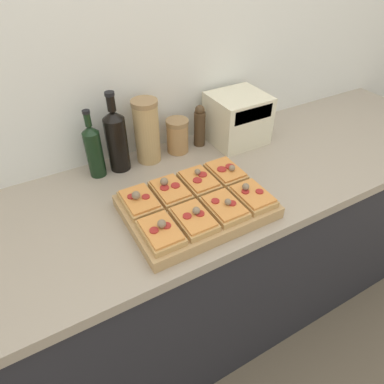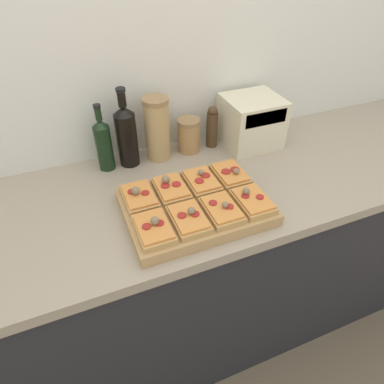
{
  "view_description": "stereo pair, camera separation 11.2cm",
  "coord_description": "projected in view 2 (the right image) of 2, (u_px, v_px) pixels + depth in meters",
  "views": [
    {
      "loc": [
        -0.47,
        -0.54,
        1.68
      ],
      "look_at": [
        -0.04,
        0.22,
        0.98
      ],
      "focal_mm": 32.0,
      "sensor_mm": 36.0,
      "label": 1
    },
    {
      "loc": [
        -0.37,
        -0.59,
        1.68
      ],
      "look_at": [
        -0.04,
        0.22,
        0.98
      ],
      "focal_mm": 32.0,
      "sensor_mm": 36.0,
      "label": 2
    }
  ],
  "objects": [
    {
      "name": "grain_jar_tall",
      "position": [
        157.0,
        129.0,
        1.32
      ],
      "size": [
        0.1,
        0.1,
        0.25
      ],
      "color": "tan",
      "rests_on": "kitchen_counter"
    },
    {
      "name": "wall_back",
      "position": [
        157.0,
        64.0,
        1.29
      ],
      "size": [
        6.0,
        0.06,
        2.5
      ],
      "color": "silver",
      "rests_on": "ground_plane"
    },
    {
      "name": "pizza_slice_back_midleft",
      "position": [
        171.0,
        188.0,
        1.15
      ],
      "size": [
        0.1,
        0.15,
        0.05
      ],
      "color": "tan",
      "rests_on": "cutting_board"
    },
    {
      "name": "cutting_board",
      "position": [
        195.0,
        207.0,
        1.13
      ],
      "size": [
        0.46,
        0.33,
        0.04
      ],
      "primitive_type": "cube",
      "color": "tan",
      "rests_on": "kitchen_counter"
    },
    {
      "name": "grain_jar_short",
      "position": [
        189.0,
        135.0,
        1.4
      ],
      "size": [
        0.09,
        0.09,
        0.14
      ],
      "color": "#AD7F4C",
      "rests_on": "kitchen_counter"
    },
    {
      "name": "pizza_slice_front_right",
      "position": [
        252.0,
        201.0,
        1.1
      ],
      "size": [
        0.1,
        0.15,
        0.05
      ],
      "color": "tan",
      "rests_on": "cutting_board"
    },
    {
      "name": "pizza_slice_back_left",
      "position": [
        139.0,
        197.0,
        1.11
      ],
      "size": [
        0.1,
        0.15,
        0.06
      ],
      "color": "tan",
      "rests_on": "cutting_board"
    },
    {
      "name": "pizza_slice_front_midright",
      "position": [
        222.0,
        210.0,
        1.06
      ],
      "size": [
        0.1,
        0.15,
        0.05
      ],
      "color": "tan",
      "rests_on": "cutting_board"
    },
    {
      "name": "olive_oil_bottle",
      "position": [
        104.0,
        144.0,
        1.27
      ],
      "size": [
        0.06,
        0.06,
        0.26
      ],
      "color": "black",
      "rests_on": "kitchen_counter"
    },
    {
      "name": "toaster_oven",
      "position": [
        251.0,
        122.0,
        1.42
      ],
      "size": [
        0.25,
        0.21,
        0.21
      ],
      "color": "beige",
      "rests_on": "kitchen_counter"
    },
    {
      "name": "pizza_slice_front_midleft",
      "position": [
        189.0,
        219.0,
        1.03
      ],
      "size": [
        0.1,
        0.15,
        0.05
      ],
      "color": "tan",
      "rests_on": "cutting_board"
    },
    {
      "name": "ground_plane",
      "position": [
        218.0,
        382.0,
        1.59
      ],
      "size": [
        12.0,
        12.0,
        0.0
      ],
      "primitive_type": "plane",
      "color": "brown"
    },
    {
      "name": "wine_bottle",
      "position": [
        127.0,
        135.0,
        1.29
      ],
      "size": [
        0.08,
        0.08,
        0.31
      ],
      "color": "black",
      "rests_on": "kitchen_counter"
    },
    {
      "name": "pizza_slice_front_left",
      "position": [
        154.0,
        228.0,
        1.0
      ],
      "size": [
        0.1,
        0.15,
        0.05
      ],
      "color": "tan",
      "rests_on": "cutting_board"
    },
    {
      "name": "kitchen_counter",
      "position": [
        192.0,
        268.0,
        1.53
      ],
      "size": [
        2.63,
        0.67,
        0.92
      ],
      "color": "#232328",
      "rests_on": "ground_plane"
    },
    {
      "name": "pepper_mill",
      "position": [
        212.0,
        127.0,
        1.42
      ],
      "size": [
        0.05,
        0.05,
        0.18
      ],
      "color": "#47331E",
      "rests_on": "kitchen_counter"
    },
    {
      "name": "pizza_slice_back_midright",
      "position": [
        201.0,
        181.0,
        1.18
      ],
      "size": [
        0.1,
        0.15,
        0.05
      ],
      "color": "tan",
      "rests_on": "cutting_board"
    },
    {
      "name": "pizza_slice_back_right",
      "position": [
        230.0,
        174.0,
        1.21
      ],
      "size": [
        0.1,
        0.15,
        0.05
      ],
      "color": "tan",
      "rests_on": "cutting_board"
    }
  ]
}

